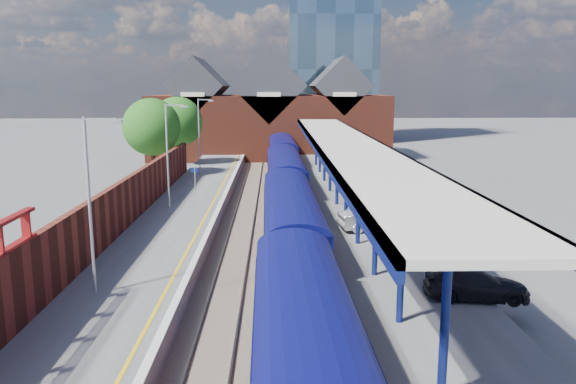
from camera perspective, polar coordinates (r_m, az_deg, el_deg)
name	(u,v)px	position (r m, az deg, el deg)	size (l,w,h in m)	color
ground	(267,199)	(46.27, -2.16, -0.69)	(240.00, 240.00, 0.00)	#5B5B5E
ballast_bed	(265,229)	(36.52, -2.37, -3.73)	(6.00, 76.00, 0.06)	#473D33
rails	(265,227)	(36.49, -2.37, -3.60)	(4.51, 76.00, 0.14)	slate
left_platform	(180,222)	(36.92, -10.95, -3.01)	(5.00, 76.00, 1.00)	#565659
right_platform	(357,221)	(36.79, 7.03, -2.94)	(6.00, 76.00, 1.00)	#565659
coping_left	(216,214)	(36.48, -7.34, -2.22)	(0.30, 76.00, 0.05)	silver
coping_right	(313,213)	(36.36, 2.59, -2.18)	(0.30, 76.00, 0.05)	silver
yellow_line	(207,214)	(36.55, -8.27, -2.25)	(0.14, 76.00, 0.01)	yellow
train	(287,189)	(38.66, -0.11, 0.26)	(3.07, 65.94, 3.45)	#0B0D50
canopy	(347,145)	(37.82, 5.99, 4.76)	(4.50, 52.00, 4.48)	#0E1854
lamp_post_b	(93,195)	(22.86, -19.24, -0.29)	(1.48, 0.18, 7.00)	#A5A8AA
lamp_post_c	(169,149)	(38.24, -11.97, 4.26)	(1.48, 0.18, 7.00)	#A5A8AA
lamp_post_d	(200,131)	(53.98, -8.89, 6.17)	(1.48, 0.18, 7.00)	#A5A8AA
platform_sign	(195,179)	(40.28, -9.43, 1.36)	(0.55, 0.08, 2.50)	#A5A8AA
brick_wall	(108,215)	(30.93, -17.80, -2.27)	(0.35, 50.00, 3.86)	maroon
station_building	(269,115)	(73.46, -1.90, 7.80)	(30.00, 12.12, 13.78)	maroon
glass_tower	(331,18)	(96.46, 4.40, 17.24)	(14.20, 14.20, 40.30)	#47647A
tree_near	(153,129)	(52.58, -13.53, 6.28)	(5.20, 5.20, 8.10)	#382314
tree_far	(179,123)	(60.23, -11.01, 6.90)	(5.20, 5.20, 8.10)	#382314
parked_car_silver	(376,218)	(32.47, 8.93, -2.63)	(1.50, 4.29, 1.41)	#A5A6AA
parked_car_dark	(476,284)	(23.14, 18.57, -8.89)	(1.61, 3.97, 1.15)	black
parked_car_blue	(386,195)	(40.04, 9.95, -0.32)	(1.95, 4.24, 1.18)	navy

